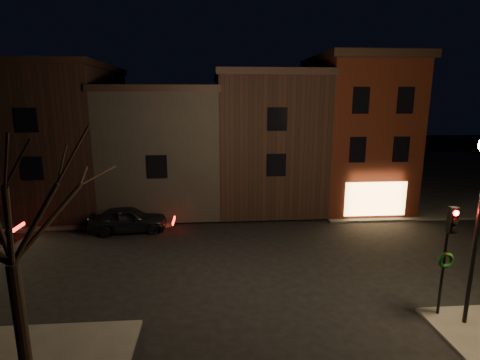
{
  "coord_description": "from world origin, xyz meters",
  "views": [
    {
      "loc": [
        -2.49,
        -17.01,
        7.72
      ],
      "look_at": [
        -0.88,
        3.67,
        3.2
      ],
      "focal_mm": 28.0,
      "sensor_mm": 36.0,
      "label": 1
    }
  ],
  "objects": [
    {
      "name": "ground",
      "position": [
        0.0,
        0.0,
        0.0
      ],
      "size": [
        120.0,
        120.0,
        0.0
      ],
      "primitive_type": "plane",
      "color": "black",
      "rests_on": "ground"
    },
    {
      "name": "sidewalk_far_right",
      "position": [
        20.0,
        20.0,
        0.06
      ],
      "size": [
        30.0,
        30.0,
        0.12
      ],
      "primitive_type": "cube",
      "color": "#2D2B28",
      "rests_on": "ground"
    },
    {
      "name": "sidewalk_far_left",
      "position": [
        -20.0,
        20.0,
        0.06
      ],
      "size": [
        30.0,
        30.0,
        0.12
      ],
      "primitive_type": "cube",
      "color": "#2D2B28",
      "rests_on": "ground"
    },
    {
      "name": "corner_building",
      "position": [
        8.0,
        9.47,
        5.4
      ],
      "size": [
        6.5,
        8.5,
        10.5
      ],
      "color": "#42160B",
      "rests_on": "ground"
    },
    {
      "name": "row_building_a",
      "position": [
        1.5,
        10.5,
        4.83
      ],
      "size": [
        7.3,
        10.3,
        9.4
      ],
      "color": "black",
      "rests_on": "ground"
    },
    {
      "name": "row_building_b",
      "position": [
        -5.75,
        10.5,
        4.33
      ],
      "size": [
        7.8,
        10.3,
        8.4
      ],
      "color": "black",
      "rests_on": "ground"
    },
    {
      "name": "row_building_c",
      "position": [
        -13.0,
        10.5,
        5.08
      ],
      "size": [
        7.3,
        10.3,
        9.9
      ],
      "color": "black",
      "rests_on": "ground"
    },
    {
      "name": "traffic_signal",
      "position": [
        5.6,
        -5.51,
        2.81
      ],
      "size": [
        0.58,
        0.38,
        4.05
      ],
      "color": "black",
      "rests_on": "sidewalk_near_right"
    },
    {
      "name": "bare_tree_left",
      "position": [
        -8.0,
        -7.0,
        5.43
      ],
      "size": [
        5.6,
        5.6,
        7.5
      ],
      "color": "black",
      "rests_on": "sidewalk_near_left"
    },
    {
      "name": "parked_car_a",
      "position": [
        -7.44,
        4.5,
        0.76
      ],
      "size": [
        4.59,
        2.15,
        1.52
      ],
      "primitive_type": "imported",
      "rotation": [
        0.0,
        0.0,
        1.65
      ],
      "color": "black",
      "rests_on": "ground"
    }
  ]
}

